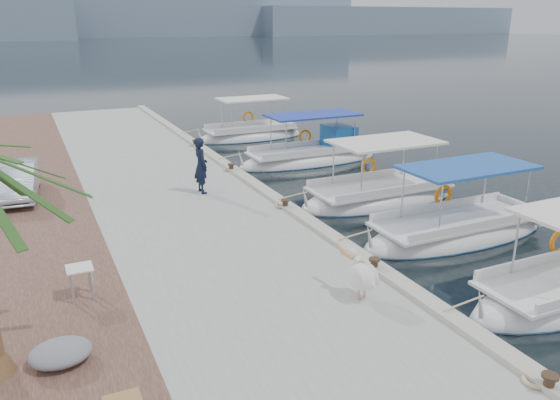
% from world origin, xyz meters
% --- Properties ---
extents(ground, '(400.00, 400.00, 0.00)m').
position_xyz_m(ground, '(0.00, 0.00, 0.00)').
color(ground, black).
rests_on(ground, ground).
extents(concrete_quay, '(6.00, 40.00, 0.50)m').
position_xyz_m(concrete_quay, '(-3.00, 5.00, 0.25)').
color(concrete_quay, gray).
rests_on(concrete_quay, ground).
extents(quay_curb, '(0.44, 40.00, 0.12)m').
position_xyz_m(quay_curb, '(-0.22, 5.00, 0.56)').
color(quay_curb, '#A5A192').
rests_on(quay_curb, concrete_quay).
extents(cobblestone_strip, '(4.00, 40.00, 0.50)m').
position_xyz_m(cobblestone_strip, '(-8.00, 5.00, 0.25)').
color(cobblestone_strip, '#4F332A').
rests_on(cobblestone_strip, ground).
extents(distant_hills, '(330.00, 60.00, 18.00)m').
position_xyz_m(distant_hills, '(29.61, 201.49, 7.61)').
color(distant_hills, slate).
rests_on(distant_hills, ground).
extents(fishing_caique_b, '(6.60, 2.27, 2.83)m').
position_xyz_m(fishing_caique_b, '(3.89, -1.74, 0.12)').
color(fishing_caique_b, silver).
rests_on(fishing_caique_b, ground).
extents(fishing_caique_c, '(6.29, 2.52, 2.83)m').
position_xyz_m(fishing_caique_c, '(3.73, 2.12, 0.12)').
color(fishing_caique_c, silver).
rests_on(fishing_caique_c, ground).
extents(fishing_caique_d, '(7.00, 2.18, 2.83)m').
position_xyz_m(fishing_caique_d, '(4.20, 8.22, 0.19)').
color(fishing_caique_d, silver).
rests_on(fishing_caique_d, ground).
extents(fishing_caique_e, '(6.10, 2.21, 2.83)m').
position_xyz_m(fishing_caique_e, '(3.64, 14.30, 0.13)').
color(fishing_caique_e, silver).
rests_on(fishing_caique_e, ground).
extents(mooring_bollards, '(0.28, 20.28, 0.33)m').
position_xyz_m(mooring_bollards, '(-0.35, 1.50, 0.69)').
color(mooring_bollards, black).
rests_on(mooring_bollards, concrete_quay).
extents(pelican, '(0.51, 1.35, 1.05)m').
position_xyz_m(pelican, '(-1.38, -4.50, 1.04)').
color(pelican, tan).
rests_on(pelican, concrete_quay).
extents(fisherman, '(0.51, 0.74, 1.96)m').
position_xyz_m(fisherman, '(-2.24, 4.34, 1.48)').
color(fisherman, black).
rests_on(fisherman, concrete_quay).
extents(parked_car, '(1.60, 3.78, 1.22)m').
position_xyz_m(parked_car, '(-8.11, 6.53, 1.11)').
color(parked_car, silver).
rests_on(parked_car, cobblestone_strip).
extents(tarp_bundle, '(1.10, 0.90, 0.40)m').
position_xyz_m(tarp_bundle, '(-7.53, -4.26, 0.70)').
color(tarp_bundle, slate).
rests_on(tarp_bundle, cobblestone_strip).
extents(folding_table, '(0.55, 0.55, 0.73)m').
position_xyz_m(folding_table, '(-6.91, -1.91, 1.02)').
color(folding_table, silver).
rests_on(folding_table, cobblestone_strip).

